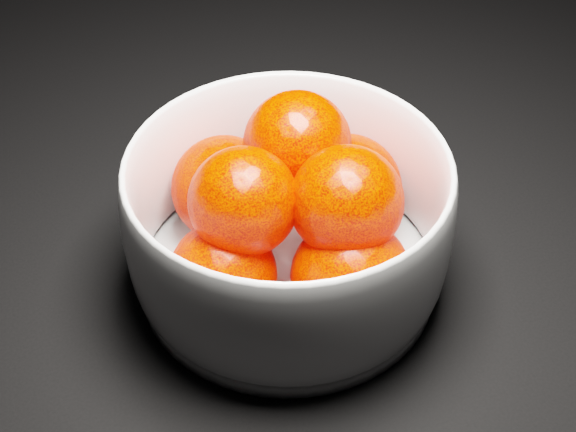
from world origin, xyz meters
name	(u,v)px	position (x,y,z in m)	size (l,w,h in m)	color
ground	(427,46)	(0.00, 0.00, 0.00)	(3.00, 3.00, 0.00)	black
bowl	(288,222)	(-0.25, -0.25, 0.05)	(0.22, 0.22, 0.11)	silver
orange_pile	(294,209)	(-0.25, -0.25, 0.07)	(0.18, 0.19, 0.12)	#FF1900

